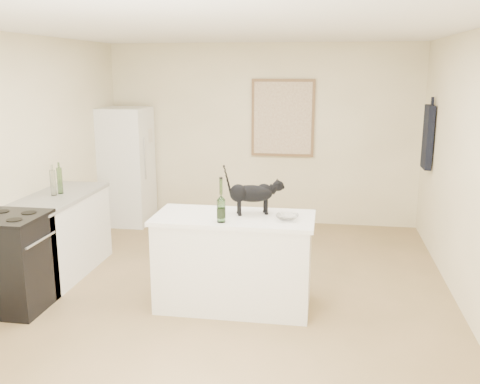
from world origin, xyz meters
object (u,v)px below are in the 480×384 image
black_cat (252,196)px  wine_bottle (221,203)px  fridge (126,166)px  glass_bowl (287,217)px  stove (13,264)px

black_cat → wine_bottle: size_ratio=1.41×
wine_bottle → fridge: bearing=125.5°
fridge → glass_bowl: bearing=-45.6°
wine_bottle → glass_bowl: size_ratio=1.76×
black_cat → glass_bowl: black_cat is taller
stove → glass_bowl: glass_bowl is taller
fridge → glass_bowl: size_ratio=8.27×
stove → black_cat: (2.20, 0.49, 0.63)m
fridge → wine_bottle: fridge is taller
fridge → glass_bowl: 3.65m
stove → glass_bowl: 2.62m
stove → black_cat: size_ratio=1.76×
fridge → black_cat: size_ratio=3.33×
stove → black_cat: black_cat is taller
wine_bottle → black_cat: bearing=53.5°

